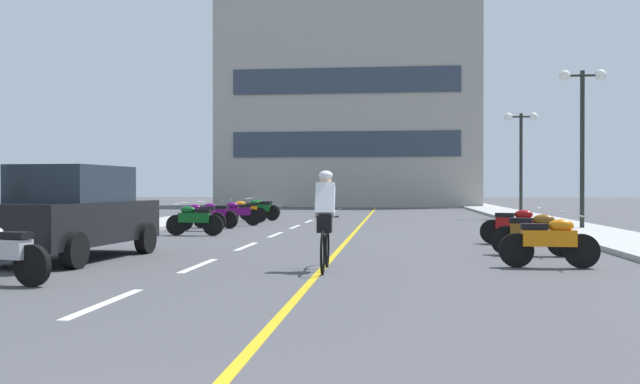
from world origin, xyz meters
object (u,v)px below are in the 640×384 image
motorcycle_6 (516,225)px  motorcycle_10 (238,213)px  parked_car_near (73,212)px  motorcycle_4 (550,241)px  motorcycle_9 (215,214)px  motorcycle_11 (245,211)px  motorcycle_3 (1,252)px  motorcycle_13 (261,208)px  street_lamp_far (521,139)px  cyclist_rider (325,218)px  motorcycle_8 (200,216)px  street_lamp_mid (582,112)px  motorcycle_12 (259,209)px  motorcycle_5 (534,233)px  motorcycle_7 (194,219)px

motorcycle_6 → motorcycle_10: bearing=140.0°
parked_car_near → motorcycle_4: parked_car_near is taller
motorcycle_9 → motorcycle_11: (0.26, 3.58, 0.00)m
motorcycle_3 → motorcycle_13: bearing=90.7°
motorcycle_9 → street_lamp_far: bearing=36.1°
motorcycle_9 → cyclist_rider: 12.42m
motorcycle_3 → cyclist_rider: bearing=26.5°
parked_car_near → cyclist_rider: bearing=-13.1°
motorcycle_8 → motorcycle_13: 8.75m
parked_car_near → motorcycle_10: size_ratio=2.61×
street_lamp_mid → cyclist_rider: bearing=-122.8°
street_lamp_far → motorcycle_9: bearing=-143.9°
street_lamp_mid → motorcycle_12: (-11.54, 5.81, -3.31)m
motorcycle_9 → motorcycle_10: bearing=72.7°
parked_car_near → motorcycle_4: size_ratio=2.54×
motorcycle_9 → motorcycle_12: (0.46, 5.40, 0.00)m
motorcycle_6 → motorcycle_9: size_ratio=0.99×
parked_car_near → cyclist_rider: (5.03, -1.17, -0.03)m
street_lamp_far → motorcycle_3: street_lamp_far is taller
motorcycle_8 → motorcycle_12: 6.94m
parked_car_near → motorcycle_9: size_ratio=2.58×
parked_car_near → cyclist_rider: size_ratio=2.44×
motorcycle_5 → motorcycle_11: bearing=125.7°
motorcycle_7 → motorcycle_10: (0.12, 5.01, 0.00)m
street_lamp_mid → motorcycle_6: 6.94m
motorcycle_3 → motorcycle_6: same height
street_lamp_mid → motorcycle_13: (-11.80, 7.64, -3.31)m
street_lamp_mid → motorcycle_3: (-11.54, -13.21, -3.31)m
motorcycle_11 → motorcycle_13: same height
motorcycle_4 → cyclist_rider: cyclist_rider is taller
motorcycle_13 → cyclist_rider: size_ratio=0.96×
motorcycle_7 → motorcycle_3: bearing=-89.3°
motorcycle_11 → motorcycle_3: bearing=-89.3°
motorcycle_7 → cyclist_rider: 9.10m
motorcycle_7 → motorcycle_12: 8.95m
motorcycle_3 → motorcycle_13: size_ratio=0.99×
parked_car_near → motorcycle_3: 3.47m
street_lamp_far → motorcycle_10: (-11.25, -7.10, -3.06)m
motorcycle_4 → motorcycle_11: size_ratio=1.03×
motorcycle_5 → motorcycle_7: 9.92m
parked_car_near → motorcycle_11: size_ratio=2.62×
motorcycle_6 → motorcycle_7: (-8.71, 2.19, 0.00)m
cyclist_rider → motorcycle_6: bearing=53.9°
motorcycle_6 → motorcycle_4: bearing=-93.0°
parked_car_near → cyclist_rider: 5.16m
motorcycle_4 → motorcycle_10: 14.69m
motorcycle_10 → street_lamp_far: bearing=32.2°
motorcycle_9 → motorcycle_11: bearing=85.9°
motorcycle_12 → cyclist_rider: size_ratio=0.96×
motorcycle_8 → street_lamp_mid: bearing=5.2°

